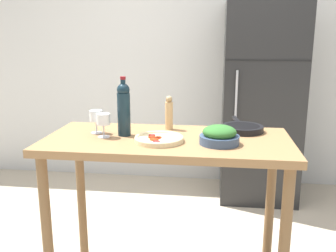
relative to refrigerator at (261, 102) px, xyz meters
The scene contains 10 objects.
wall_back 0.86m from the refrigerator, 151.13° to the left, with size 6.40×0.08×2.60m.
refrigerator is the anchor object (origin of this frame).
prep_counter 1.65m from the refrigerator, 113.85° to the right, with size 1.35×0.64×0.95m.
wine_bottle 1.75m from the refrigerator, 121.63° to the right, with size 0.07×0.07×0.33m.
wine_glass_near 1.85m from the refrigerator, 123.50° to the right, with size 0.07×0.07×0.13m.
wine_glass_far 1.82m from the refrigerator, 126.69° to the right, with size 0.07×0.07×0.13m.
pepper_mill 1.48m from the refrigerator, 117.58° to the right, with size 0.05×0.05×0.20m.
salad_bowl 1.64m from the refrigerator, 103.59° to the right, with size 0.21×0.21×0.10m.
homemade_pizza 1.74m from the refrigerator, 113.86° to the right, with size 0.26×0.26×0.03m.
cast_iron_skillet 1.33m from the refrigerator, 100.87° to the right, with size 0.24×0.39×0.04m.
Camera 1 is at (0.26, -1.96, 1.49)m, focal length 40.00 mm.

